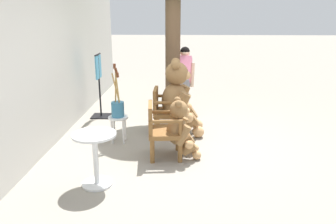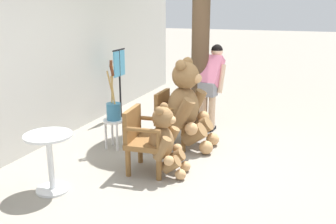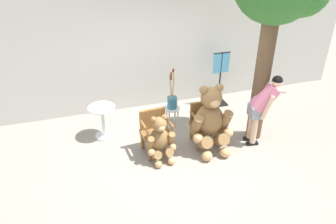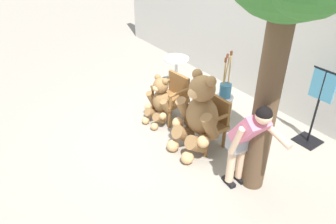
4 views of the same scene
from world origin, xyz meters
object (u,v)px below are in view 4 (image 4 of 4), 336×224
at_px(teddy_bear_large, 199,115).
at_px(brush_bucket, 225,88).
at_px(white_stool, 224,101).
at_px(clothing_display_stand, 317,106).
at_px(person_visitor, 247,138).
at_px(round_side_table, 176,70).
at_px(wooden_chair_right, 210,121).
at_px(teddy_bear_small, 160,101).
at_px(wooden_chair_left, 172,96).

distance_m(teddy_bear_large, brush_bucket, 1.14).
distance_m(white_stool, clothing_display_stand, 1.63).
xyz_separation_m(person_visitor, clothing_display_stand, (-0.07, 1.79, -0.18)).
distance_m(round_side_table, clothing_display_stand, 3.05).
distance_m(white_stool, round_side_table, 1.53).
bearing_deg(wooden_chair_right, clothing_display_stand, 55.79).
distance_m(wooden_chair_right, teddy_bear_small, 1.08).
bearing_deg(brush_bucket, clothing_display_stand, 24.66).
height_order(wooden_chair_right, teddy_bear_small, teddy_bear_small).
height_order(teddy_bear_large, brush_bucket, teddy_bear_large).
relative_size(wooden_chair_right, person_visitor, 0.58).
bearing_deg(teddy_bear_small, wooden_chair_left, 91.98).
distance_m(wooden_chair_left, white_stool, 0.99).
bearing_deg(white_stool, wooden_chair_right, -60.01).
xyz_separation_m(wooden_chair_right, person_visitor, (1.06, -0.34, 0.43)).
relative_size(wooden_chair_left, wooden_chair_right, 1.00).
bearing_deg(white_stool, clothing_display_stand, 24.68).
distance_m(wooden_chair_left, brush_bucket, 1.00).
relative_size(wooden_chair_left, person_visitor, 0.58).
bearing_deg(teddy_bear_small, person_visitor, -1.29).
height_order(white_stool, brush_bucket, brush_bucket).
xyz_separation_m(teddy_bear_large, teddy_bear_small, (-1.04, -0.04, -0.22)).
height_order(white_stool, clothing_display_stand, clothing_display_stand).
height_order(teddy_bear_small, brush_bucket, brush_bucket).
distance_m(brush_bucket, round_side_table, 1.54).
bearing_deg(teddy_bear_large, round_side_table, 151.97).
bearing_deg(teddy_bear_small, brush_bucket, 61.68).
bearing_deg(wooden_chair_left, round_side_table, 139.47).
xyz_separation_m(wooden_chair_right, round_side_table, (-1.98, 0.80, -0.01)).
bearing_deg(brush_bucket, teddy_bear_small, -118.32).
distance_m(teddy_bear_small, round_side_table, 1.44).
xyz_separation_m(white_stool, brush_bucket, (-0.00, -0.00, 0.28)).
relative_size(wooden_chair_left, white_stool, 1.87).
relative_size(person_visitor, clothing_display_stand, 1.09).
xyz_separation_m(person_visitor, brush_bucket, (-1.51, 1.13, -0.26)).
height_order(wooden_chair_left, wooden_chair_right, same).
height_order(teddy_bear_small, clothing_display_stand, clothing_display_stand).
xyz_separation_m(teddy_bear_small, white_stool, (0.58, 1.08, -0.11)).
relative_size(brush_bucket, round_side_table, 1.27).
height_order(wooden_chair_left, teddy_bear_small, teddy_bear_small).
relative_size(teddy_bear_large, person_visitor, 0.94).
height_order(brush_bucket, round_side_table, brush_bucket).
bearing_deg(teddy_bear_large, brush_bucket, 113.57).
relative_size(wooden_chair_right, teddy_bear_large, 0.62).
bearing_deg(white_stool, teddy_bear_small, -118.38).
xyz_separation_m(wooden_chair_left, teddy_bear_small, (0.01, -0.29, 0.00)).
height_order(wooden_chair_right, clothing_display_stand, clothing_display_stand).
bearing_deg(round_side_table, brush_bucket, -0.37).
distance_m(teddy_bear_small, brush_bucket, 1.24).
distance_m(teddy_bear_large, person_visitor, 1.08).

